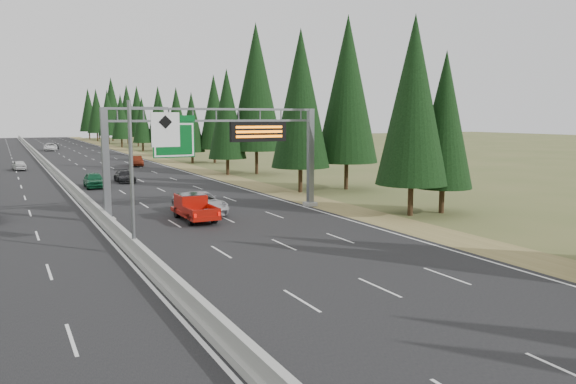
% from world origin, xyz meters
% --- Properties ---
extents(road, '(32.00, 260.00, 0.08)m').
position_xyz_m(road, '(0.00, 80.00, 0.04)').
color(road, black).
rests_on(road, ground).
extents(shoulder_right, '(3.60, 260.00, 0.06)m').
position_xyz_m(shoulder_right, '(17.80, 80.00, 0.03)').
color(shoulder_right, olive).
rests_on(shoulder_right, ground).
extents(median_barrier, '(0.70, 260.00, 0.85)m').
position_xyz_m(median_barrier, '(0.00, 80.00, 0.41)').
color(median_barrier, gray).
rests_on(median_barrier, road).
extents(sign_gantry, '(16.75, 0.98, 7.80)m').
position_xyz_m(sign_gantry, '(8.92, 34.88, 5.27)').
color(sign_gantry, slate).
rests_on(sign_gantry, road).
extents(hov_sign_pole, '(2.80, 0.50, 8.00)m').
position_xyz_m(hov_sign_pole, '(0.58, 24.97, 4.72)').
color(hov_sign_pole, slate).
rests_on(hov_sign_pole, road).
extents(tree_row_right, '(11.24, 238.48, 18.91)m').
position_xyz_m(tree_row_right, '(22.39, 71.09, 8.89)').
color(tree_row_right, black).
rests_on(tree_row_right, ground).
extents(silver_minivan, '(3.09, 6.02, 1.63)m').
position_xyz_m(silver_minivan, '(7.04, 35.39, 0.89)').
color(silver_minivan, '#B5B4B9').
rests_on(silver_minivan, road).
extents(red_pickup, '(1.93, 5.41, 1.76)m').
position_xyz_m(red_pickup, '(5.84, 33.42, 1.06)').
color(red_pickup, black).
rests_on(red_pickup, road).
extents(car_ahead_green, '(1.98, 4.64, 1.56)m').
position_xyz_m(car_ahead_green, '(2.38, 55.31, 0.86)').
color(car_ahead_green, '#124E2E').
rests_on(car_ahead_green, road).
extents(car_ahead_dkred, '(1.90, 4.57, 1.47)m').
position_xyz_m(car_ahead_dkred, '(11.68, 78.85, 0.82)').
color(car_ahead_dkred, '#4F170B').
rests_on(car_ahead_dkred, road).
extents(car_ahead_dkgrey, '(1.80, 4.41, 1.28)m').
position_xyz_m(car_ahead_dkgrey, '(6.09, 58.78, 0.72)').
color(car_ahead_dkgrey, black).
rests_on(car_ahead_dkgrey, road).
extents(car_ahead_white, '(2.98, 5.85, 1.58)m').
position_xyz_m(car_ahead_white, '(3.59, 125.19, 0.87)').
color(car_ahead_white, white).
rests_on(car_ahead_white, road).
extents(car_ahead_far, '(1.66, 3.91, 1.32)m').
position_xyz_m(car_ahead_far, '(4.88, 131.83, 0.74)').
color(car_ahead_far, black).
rests_on(car_ahead_far, road).
extents(car_onc_white, '(1.92, 4.09, 1.35)m').
position_xyz_m(car_onc_white, '(-3.80, 79.47, 0.76)').
color(car_onc_white, silver).
rests_on(car_onc_white, road).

